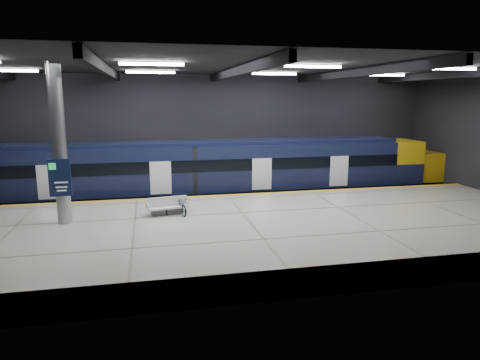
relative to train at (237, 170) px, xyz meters
name	(u,v)px	position (x,y,z in m)	size (l,w,h in m)	color
ground	(238,228)	(-1.13, -5.50, -2.06)	(30.00, 30.00, 0.00)	black
room_shell	(238,115)	(-1.13, -5.49, 3.66)	(30.10, 16.10, 8.05)	black
platform	(249,233)	(-1.13, -8.00, -1.51)	(30.00, 11.00, 1.10)	beige
safety_strip	(228,195)	(-1.13, -2.75, -0.95)	(30.00, 0.40, 0.01)	gold
rails	(220,201)	(-1.13, 0.00, -1.98)	(30.00, 1.52, 0.16)	gray
train	(237,170)	(0.00, 0.00, 0.00)	(29.40, 2.84, 3.79)	black
bench	(167,208)	(-4.65, -6.04, -0.66)	(2.02, 1.09, 0.85)	#595B60
bicycle	(181,205)	(-4.02, -6.16, -0.54)	(0.56, 1.61, 0.84)	#99999E
pannier_bag	(168,211)	(-4.62, -6.16, -0.78)	(0.30, 0.18, 0.35)	black
info_column	(59,147)	(-9.13, -6.52, 2.40)	(0.90, 0.78, 6.90)	#9EA0A5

